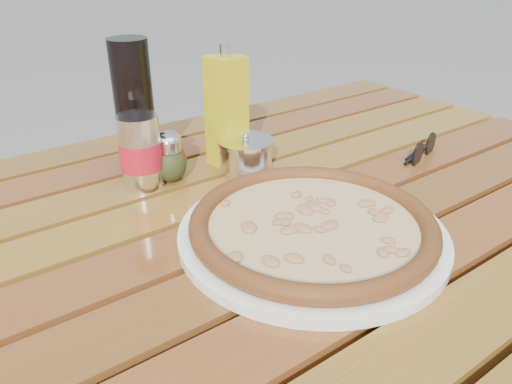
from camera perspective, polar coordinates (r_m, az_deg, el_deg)
table at (r=0.77m, az=0.89°, el=-7.57°), size 1.40×0.90×0.75m
plate at (r=0.68m, az=6.42°, el=-4.76°), size 0.41×0.41×0.01m
pizza at (r=0.67m, az=6.49°, el=-3.61°), size 0.36×0.36×0.03m
pepper_shaker at (r=0.85m, az=-9.73°, el=4.15°), size 0.06×0.06×0.08m
oregano_shaker at (r=0.83m, az=-9.85°, el=3.69°), size 0.06×0.06×0.08m
dark_bottle at (r=0.88m, az=-13.75°, el=9.65°), size 0.08×0.08×0.22m
soda_can at (r=0.81m, az=-13.06°, el=4.41°), size 0.08×0.08×0.12m
olive_oil_cruet at (r=0.87m, az=-3.39°, el=9.18°), size 0.06×0.06×0.21m
parmesan_tin at (r=0.85m, az=-1.18°, el=4.21°), size 0.12×0.12×0.07m
sunglasses at (r=0.97m, az=18.49°, el=4.58°), size 0.11×0.05×0.04m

